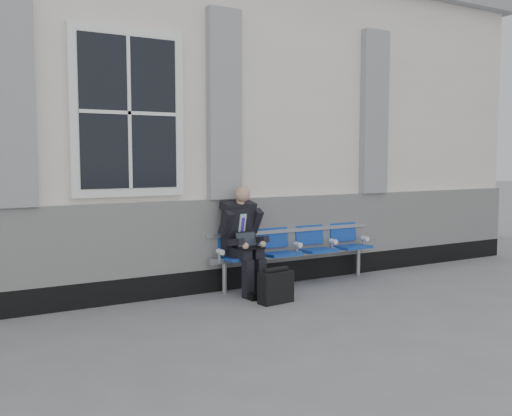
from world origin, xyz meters
TOP-DOWN VIEW (x-y plane):
  - ground at (0.00, 0.00)m, footprint 70.00×70.00m
  - station_building at (-0.02, 3.47)m, footprint 14.40×4.40m
  - bench at (2.62, 1.32)m, footprint 2.60×0.47m
  - businessman at (1.73, 1.19)m, footprint 0.55×0.74m
  - briefcase at (1.83, 0.56)m, footprint 0.44×0.23m

SIDE VIEW (x-z plane):
  - ground at x=0.00m, z-range 0.00..0.00m
  - briefcase at x=1.83m, z-range -0.02..0.42m
  - bench at x=2.62m, z-range 0.10..1.01m
  - businessman at x=1.73m, z-range 0.06..1.43m
  - station_building at x=-0.02m, z-range -0.02..4.47m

